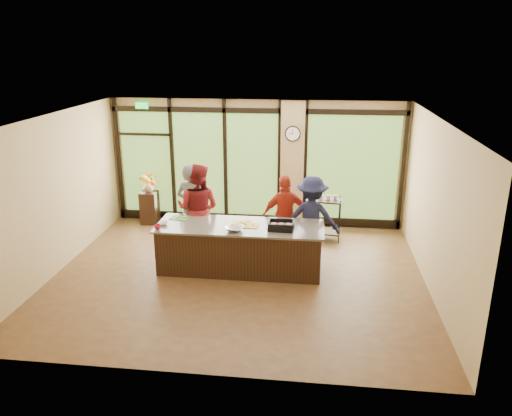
% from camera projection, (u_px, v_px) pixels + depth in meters
% --- Properties ---
extents(floor, '(7.00, 7.00, 0.00)m').
position_uv_depth(floor, '(238.00, 276.00, 9.53)').
color(floor, '#55321E').
rests_on(floor, ground).
extents(ceiling, '(7.00, 7.00, 0.00)m').
position_uv_depth(ceiling, '(236.00, 118.00, 8.58)').
color(ceiling, silver).
rests_on(ceiling, back_wall).
extents(back_wall, '(7.00, 0.00, 7.00)m').
position_uv_depth(back_wall, '(257.00, 163.00, 11.88)').
color(back_wall, tan).
rests_on(back_wall, floor).
extents(left_wall, '(0.00, 6.00, 6.00)m').
position_uv_depth(left_wall, '(55.00, 195.00, 9.45)').
color(left_wall, tan).
rests_on(left_wall, floor).
extents(right_wall, '(0.00, 6.00, 6.00)m').
position_uv_depth(right_wall, '(436.00, 208.00, 8.66)').
color(right_wall, tan).
rests_on(right_wall, floor).
extents(window_wall, '(6.90, 0.12, 3.00)m').
position_uv_depth(window_wall, '(263.00, 168.00, 11.85)').
color(window_wall, tan).
rests_on(window_wall, floor).
extents(island_base, '(3.10, 1.00, 0.88)m').
position_uv_depth(island_base, '(240.00, 248.00, 9.68)').
color(island_base, black).
rests_on(island_base, floor).
extents(countertop, '(3.20, 1.10, 0.04)m').
position_uv_depth(countertop, '(240.00, 226.00, 9.53)').
color(countertop, slate).
rests_on(countertop, island_base).
extents(wall_clock, '(0.36, 0.04, 0.36)m').
position_uv_depth(wall_clock, '(293.00, 134.00, 11.42)').
color(wall_clock, black).
rests_on(wall_clock, window_wall).
extents(cook_left, '(0.81, 0.65, 1.92)m').
position_uv_depth(cook_left, '(192.00, 209.00, 10.35)').
color(cook_left, slate).
rests_on(cook_left, floor).
extents(cook_midleft, '(1.03, 0.86, 1.92)m').
position_uv_depth(cook_midleft, '(198.00, 209.00, 10.34)').
color(cook_midleft, maroon).
rests_on(cook_midleft, floor).
extents(cook_midright, '(1.07, 0.70, 1.70)m').
position_uv_depth(cook_midright, '(285.00, 216.00, 10.27)').
color(cook_midright, '#AB2E1A').
rests_on(cook_midright, floor).
extents(cook_right, '(1.16, 0.71, 1.73)m').
position_uv_depth(cook_right, '(312.00, 218.00, 10.09)').
color(cook_right, '#191B38').
rests_on(cook_right, floor).
extents(roasting_pan, '(0.48, 0.39, 0.08)m').
position_uv_depth(roasting_pan, '(281.00, 227.00, 9.31)').
color(roasting_pan, black).
rests_on(roasting_pan, countertop).
extents(mixing_bowl, '(0.38, 0.38, 0.08)m').
position_uv_depth(mixing_bowl, '(234.00, 229.00, 9.23)').
color(mixing_bowl, silver).
rests_on(mixing_bowl, countertop).
extents(cutting_board_left, '(0.40, 0.33, 0.01)m').
position_uv_depth(cutting_board_left, '(180.00, 218.00, 9.90)').
color(cutting_board_left, '#459335').
rests_on(cutting_board_left, countertop).
extents(cutting_board_center, '(0.40, 0.31, 0.01)m').
position_uv_depth(cutting_board_center, '(248.00, 226.00, 9.49)').
color(cutting_board_center, gold).
rests_on(cutting_board_center, countertop).
extents(cutting_board_right, '(0.43, 0.35, 0.01)m').
position_uv_depth(cutting_board_right, '(243.00, 223.00, 9.62)').
color(cutting_board_right, gold).
rests_on(cutting_board_right, countertop).
extents(prep_bowl_near, '(0.18, 0.18, 0.05)m').
position_uv_depth(prep_bowl_near, '(163.00, 223.00, 9.55)').
color(prep_bowl_near, white).
rests_on(prep_bowl_near, countertop).
extents(prep_bowl_mid, '(0.20, 0.20, 0.05)m').
position_uv_depth(prep_bowl_mid, '(237.00, 229.00, 9.26)').
color(prep_bowl_mid, white).
rests_on(prep_bowl_mid, countertop).
extents(prep_bowl_far, '(0.15, 0.15, 0.03)m').
position_uv_depth(prep_bowl_far, '(269.00, 222.00, 9.66)').
color(prep_bowl_far, white).
rests_on(prep_bowl_far, countertop).
extents(red_ramekin, '(0.14, 0.14, 0.09)m').
position_uv_depth(red_ramekin, '(157.00, 227.00, 9.31)').
color(red_ramekin, red).
rests_on(red_ramekin, countertop).
extents(flower_stand, '(0.40, 0.40, 0.79)m').
position_uv_depth(flower_stand, '(150.00, 207.00, 12.22)').
color(flower_stand, black).
rests_on(flower_stand, floor).
extents(flower_vase, '(0.27, 0.27, 0.26)m').
position_uv_depth(flower_vase, '(148.00, 187.00, 12.05)').
color(flower_vase, olive).
rests_on(flower_vase, flower_stand).
extents(bar_cart, '(0.82, 0.53, 1.05)m').
position_uv_depth(bar_cart, '(324.00, 213.00, 11.10)').
color(bar_cart, black).
rests_on(bar_cart, floor).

